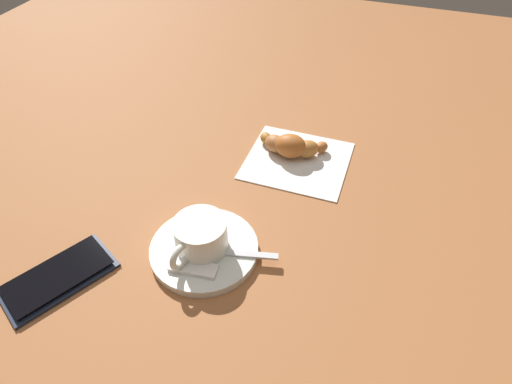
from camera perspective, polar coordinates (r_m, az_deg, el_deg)
The scene contains 8 objects.
ground_plane at distance 0.64m, azimuth 0.47°, elevation -2.15°, with size 1.80×1.80×0.00m, color #9D5E35.
saucer at distance 0.59m, azimuth -6.79°, elevation -7.49°, with size 0.14×0.14×0.01m, color white.
espresso_cup at distance 0.56m, azimuth -7.37°, elevation -5.79°, with size 0.09×0.07×0.05m.
teaspoon at distance 0.57m, azimuth -5.80°, elevation -7.70°, with size 0.04×0.13×0.01m.
sugar_packet at distance 0.56m, azimuth -8.24°, elevation -9.85°, with size 0.06×0.02×0.01m, color white.
napkin at distance 0.73m, azimuth 5.45°, elevation 4.19°, with size 0.15×0.16×0.00m, color white.
croissant at distance 0.73m, azimuth 4.62°, elevation 6.08°, with size 0.07×0.13×0.04m.
cell_phone at distance 0.61m, azimuth -24.50°, elevation -10.08°, with size 0.15×0.13×0.01m.
Camera 1 is at (0.43, 0.14, 0.46)m, focal length 30.48 mm.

